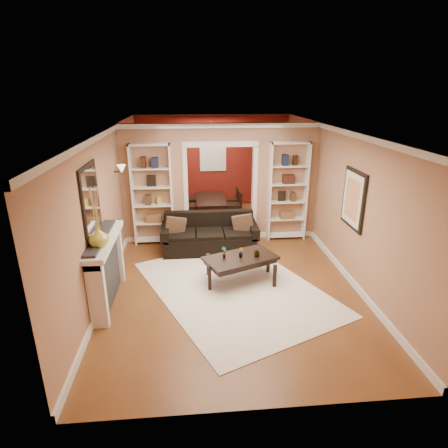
{
  "coord_description": "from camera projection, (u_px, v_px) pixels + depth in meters",
  "views": [
    {
      "loc": [
        -0.67,
        -7.21,
        3.43
      ],
      "look_at": [
        -0.1,
        -0.8,
        1.08
      ],
      "focal_mm": 30.0,
      "sensor_mm": 36.0,
      "label": 1
    }
  ],
  "objects": [
    {
      "name": "area_rug",
      "position": [
        234.0,
        287.0,
        6.81
      ],
      "size": [
        3.87,
        4.39,
        0.01
      ],
      "primitive_type": "cube",
      "rotation": [
        0.0,
        0.0,
        0.42
      ],
      "color": "white",
      "rests_on": "floor"
    },
    {
      "name": "wall_front",
      "position": [
        262.0,
        307.0,
        3.77
      ],
      "size": [
        8.0,
        0.0,
        8.0
      ],
      "primitive_type": "plane",
      "rotation": [
        -1.57,
        0.0,
        0.0
      ],
      "color": "tan",
      "rests_on": "ground"
    },
    {
      "name": "wall_back",
      "position": [
        213.0,
        161.0,
        11.25
      ],
      "size": [
        8.0,
        0.0,
        8.0
      ],
      "primitive_type": "plane",
      "rotation": [
        1.57,
        0.0,
        0.0
      ],
      "color": "tan",
      "rests_on": "ground"
    },
    {
      "name": "pillow_right",
      "position": [
        243.0,
        224.0,
        8.2
      ],
      "size": [
        0.46,
        0.23,
        0.44
      ],
      "primitive_type": "cube",
      "rotation": [
        0.0,
        0.0,
        -0.23
      ],
      "color": "brown",
      "rests_on": "sofa"
    },
    {
      "name": "dining_chair_sw",
      "position": [
        192.0,
        199.0,
        10.72
      ],
      "size": [
        0.46,
        0.46,
        0.83
      ],
      "primitive_type": "cube",
      "rotation": [
        0.0,
        0.0,
        1.71
      ],
      "color": "black",
      "rests_on": "floor"
    },
    {
      "name": "dining_chair_se",
      "position": [
        230.0,
        200.0,
        10.83
      ],
      "size": [
        0.4,
        0.4,
        0.75
      ],
      "primitive_type": "cube",
      "rotation": [
        0.0,
        0.0,
        -1.64
      ],
      "color": "black",
      "rests_on": "floor"
    },
    {
      "name": "dining_chair_ne",
      "position": [
        232.0,
        205.0,
        10.26
      ],
      "size": [
        0.42,
        0.42,
        0.79
      ],
      "primitive_type": "cube",
      "rotation": [
        0.0,
        0.0,
        -1.63
      ],
      "color": "black",
      "rests_on": "floor"
    },
    {
      "name": "partition_wall",
      "position": [
        220.0,
        183.0,
        8.63
      ],
      "size": [
        4.5,
        0.15,
        2.7
      ],
      "primitive_type": "cube",
      "color": "tan",
      "rests_on": "floor"
    },
    {
      "name": "wall_left",
      "position": [
        111.0,
        200.0,
        7.32
      ],
      "size": [
        0.0,
        8.0,
        8.0
      ],
      "primitive_type": "plane",
      "rotation": [
        1.57,
        0.0,
        1.57
      ],
      "color": "tan",
      "rests_on": "ground"
    },
    {
      "name": "floor",
      "position": [
        225.0,
        258.0,
        7.98
      ],
      "size": [
        8.0,
        8.0,
        0.0
      ],
      "primitive_type": "plane",
      "color": "brown",
      "rests_on": "ground"
    },
    {
      "name": "wall_right",
      "position": [
        334.0,
        195.0,
        7.7
      ],
      "size": [
        0.0,
        8.0,
        8.0
      ],
      "primitive_type": "plane",
      "rotation": [
        1.57,
        0.0,
        -1.57
      ],
      "color": "tan",
      "rests_on": "ground"
    },
    {
      "name": "framed_art",
      "position": [
        353.0,
        199.0,
        6.69
      ],
      "size": [
        0.04,
        0.85,
        1.05
      ],
      "primitive_type": "cube",
      "color": "black",
      "rests_on": "wall_right"
    },
    {
      "name": "dining_window",
      "position": [
        213.0,
        155.0,
        11.12
      ],
      "size": [
        0.78,
        0.03,
        0.98
      ],
      "primitive_type": "cube",
      "color": "#8CA5CC",
      "rests_on": "wall_back"
    },
    {
      "name": "bookshelf_left",
      "position": [
        152.0,
        195.0,
        8.41
      ],
      "size": [
        0.9,
        0.3,
        2.3
      ],
      "primitive_type": "cube",
      "color": "white",
      "rests_on": "floor"
    },
    {
      "name": "ceiling",
      "position": [
        225.0,
        129.0,
        7.05
      ],
      "size": [
        8.0,
        8.0,
        0.0
      ],
      "primitive_type": "plane",
      "rotation": [
        3.14,
        0.0,
        0.0
      ],
      "color": "white",
      "rests_on": "ground"
    },
    {
      "name": "pillow_left",
      "position": [
        175.0,
        226.0,
        8.08
      ],
      "size": [
        0.44,
        0.21,
        0.43
      ],
      "primitive_type": "cube",
      "rotation": [
        0.0,
        0.0,
        0.21
      ],
      "color": "brown",
      "rests_on": "sofa"
    },
    {
      "name": "mirror",
      "position": [
        90.0,
        200.0,
        5.77
      ],
      "size": [
        0.03,
        0.95,
        1.1
      ],
      "primitive_type": "cube",
      "color": "silver",
      "rests_on": "wall_left"
    },
    {
      "name": "plant_left",
      "position": [
        224.0,
        252.0,
        6.83
      ],
      "size": [
        0.13,
        0.14,
        0.22
      ],
      "primitive_type": "imported",
      "rotation": [
        0.0,
        0.0,
        0.98
      ],
      "color": "#336626",
      "rests_on": "coffee_table"
    },
    {
      "name": "dining_chair_nw",
      "position": [
        192.0,
        206.0,
        10.16
      ],
      "size": [
        0.49,
        0.49,
        0.81
      ],
      "primitive_type": "cube",
      "rotation": [
        0.0,
        0.0,
        1.3
      ],
      "color": "black",
      "rests_on": "floor"
    },
    {
      "name": "fireplace",
      "position": [
        108.0,
        270.0,
        6.2
      ],
      "size": [
        0.32,
        1.7,
        1.16
      ],
      "primitive_type": "cube",
      "color": "white",
      "rests_on": "floor"
    },
    {
      "name": "plant_center",
      "position": [
        241.0,
        253.0,
        6.86
      ],
      "size": [
        0.09,
        0.11,
        0.17
      ],
      "primitive_type": "imported",
      "rotation": [
        0.0,
        0.0,
        1.71
      ],
      "color": "#336626",
      "rests_on": "coffee_table"
    },
    {
      "name": "dining_table",
      "position": [
        212.0,
        207.0,
        10.54
      ],
      "size": [
        1.48,
        0.83,
        0.52
      ],
      "primitive_type": "imported",
      "rotation": [
        0.0,
        0.0,
        1.57
      ],
      "color": "black",
      "rests_on": "floor"
    },
    {
      "name": "chandelier",
      "position": [
        216.0,
        145.0,
        9.81
      ],
      "size": [
        0.5,
        0.5,
        0.3
      ],
      "primitive_type": "cube",
      "color": "#322517",
      "rests_on": "ceiling"
    },
    {
      "name": "sofa",
      "position": [
        210.0,
        233.0,
        8.23
      ],
      "size": [
        2.1,
        0.91,
        0.82
      ],
      "primitive_type": "cube",
      "color": "black",
      "rests_on": "floor"
    },
    {
      "name": "coffee_table",
      "position": [
        240.0,
        269.0,
        6.97
      ],
      "size": [
        1.47,
        1.16,
        0.49
      ],
      "primitive_type": "cube",
      "rotation": [
        0.0,
        0.0,
        0.41
      ],
      "color": "black",
      "rests_on": "floor"
    },
    {
      "name": "red_back_panel",
      "position": [
        213.0,
        162.0,
        11.23
      ],
      "size": [
        4.44,
        0.04,
        2.64
      ],
      "primitive_type": "cube",
      "color": "maroon",
      "rests_on": "floor"
    },
    {
      "name": "plant_right",
      "position": [
        257.0,
        251.0,
        6.88
      ],
      "size": [
        0.14,
        0.14,
        0.2
      ],
      "primitive_type": "imported",
      "rotation": [
        0.0,
        0.0,
        4.46
      ],
      "color": "#336626",
      "rests_on": "coffee_table"
    },
    {
      "name": "wall_sconce",
      "position": [
        119.0,
        170.0,
        7.68
      ],
      "size": [
        0.18,
        0.18,
        0.22
      ],
      "primitive_type": "cube",
      "color": "#FFE0A5",
      "rests_on": "wall_left"
    },
    {
      "name": "bookshelf_right",
      "position": [
        287.0,
        192.0,
        8.67
      ],
      "size": [
        0.9,
        0.3,
        2.3
      ],
      "primitive_type": "cube",
      "color": "white",
      "rests_on": "floor"
    },
    {
      "name": "vase",
      "position": [
        98.0,
        237.0,
        5.61
      ],
      "size": [
        0.41,
        0.41,
        0.33
      ],
      "primitive_type": "imported",
      "rotation": [
        0.0,
        0.0,
        -0.42
      ],
      "color": "gold",
      "rests_on": "fireplace"
    }
  ]
}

